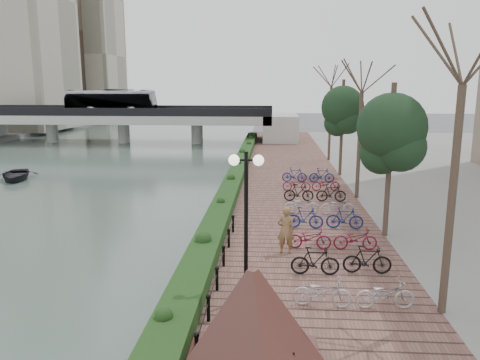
# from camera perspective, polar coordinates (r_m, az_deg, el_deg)

# --- Properties ---
(ground) EXTENTS (220.00, 220.00, 0.00)m
(ground) POSITION_cam_1_polar(r_m,az_deg,el_deg) (13.14, -10.92, -20.32)
(ground) COLOR #59595B
(ground) RESTS_ON ground
(river_water) EXTENTS (30.00, 130.00, 0.02)m
(river_water) POSITION_cam_1_polar(r_m,az_deg,el_deg) (40.66, -22.49, 0.85)
(river_water) COLOR #4A5C53
(river_water) RESTS_ON ground
(promenade) EXTENTS (8.00, 75.00, 0.50)m
(promenade) POSITION_cam_1_polar(r_m,az_deg,el_deg) (29.04, 5.69, -1.80)
(promenade) COLOR brown
(promenade) RESTS_ON ground
(hedge) EXTENTS (1.10, 56.00, 0.60)m
(hedge) POSITION_cam_1_polar(r_m,az_deg,el_deg) (31.45, -0.62, 0.31)
(hedge) COLOR #1A3714
(hedge) RESTS_ON promenade
(chain_fence) EXTENTS (0.10, 14.10, 0.70)m
(chain_fence) POSITION_cam_1_polar(r_m,az_deg,el_deg) (14.21, -3.31, -13.64)
(chain_fence) COLOR black
(chain_fence) RESTS_ON promenade
(granite_monument) EXTENTS (4.15, 4.15, 2.53)m
(granite_monument) POSITION_cam_1_polar(r_m,az_deg,el_deg) (10.66, 1.51, -17.09)
(granite_monument) COLOR #45211D
(granite_monument) RESTS_ON promenade
(lamppost) EXTENTS (1.02, 0.32, 4.53)m
(lamppost) POSITION_cam_1_polar(r_m,az_deg,el_deg) (13.52, 0.75, -1.70)
(lamppost) COLOR black
(lamppost) RESTS_ON promenade
(motorcycle) EXTENTS (0.94, 1.55, 0.92)m
(motorcycle) POSITION_cam_1_polar(r_m,az_deg,el_deg) (11.25, 4.61, -20.28)
(motorcycle) COLOR black
(motorcycle) RESTS_ON promenade
(pedestrian) EXTENTS (0.68, 0.45, 1.86)m
(pedestrian) POSITION_cam_1_polar(r_m,az_deg,el_deg) (18.13, 5.59, -6.09)
(pedestrian) COLOR brown
(pedestrian) RESTS_ON promenade
(bicycle_parking) EXTENTS (2.40, 19.89, 1.00)m
(bicycle_parking) POSITION_cam_1_polar(r_m,az_deg,el_deg) (22.65, 9.99, -3.83)
(bicycle_parking) COLOR #AFB0B4
(bicycle_parking) RESTS_ON promenade
(street_trees) EXTENTS (3.20, 37.12, 6.80)m
(street_trees) POSITION_cam_1_polar(r_m,az_deg,el_deg) (24.16, 15.71, 3.44)
(street_trees) COLOR #352A1F
(street_trees) RESTS_ON promenade
(bridge) EXTENTS (36.00, 10.77, 6.50)m
(bridge) POSITION_cam_1_polar(r_m,az_deg,el_deg) (58.82, -14.34, 7.67)
(bridge) COLOR #ADADA8
(bridge) RESTS_ON ground
(boat) EXTENTS (3.96, 4.63, 0.81)m
(boat) POSITION_cam_1_polar(r_m,az_deg,el_deg) (38.27, -25.70, 0.60)
(boat) COLOR #222227
(boat) RESTS_ON river_water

